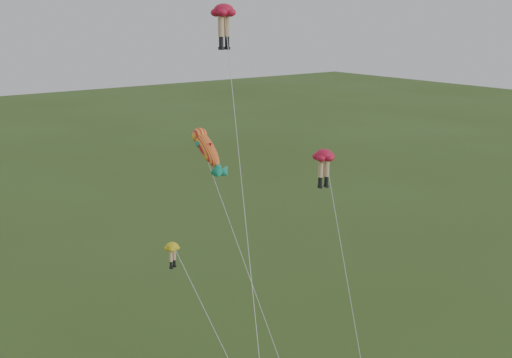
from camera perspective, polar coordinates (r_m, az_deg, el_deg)
legs_kite_red_high at (r=34.56m, az=-3.19°, el=15.68°), size 6.11×12.18×21.62m
legs_kite_red_mid at (r=32.83m, az=6.90°, el=1.65°), size 3.38×7.89×13.58m
legs_kite_yellow at (r=31.05m, az=-7.77°, el=-8.11°), size 1.22×10.14×9.16m
fish_kite at (r=30.78m, az=-4.90°, el=2.97°), size 1.48×9.20×15.30m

